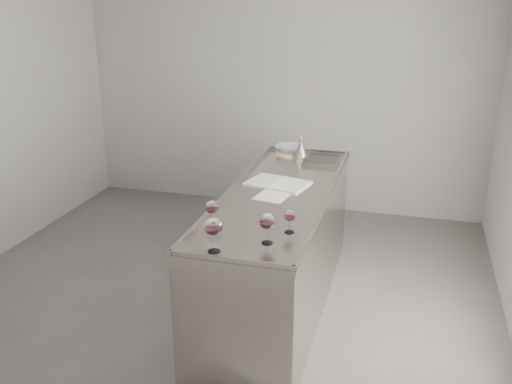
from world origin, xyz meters
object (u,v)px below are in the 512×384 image
(wine_glass_left, at_px, (212,208))
(ceramic_bowl, at_px, (289,149))
(counter, at_px, (278,250))
(wine_glass_small, at_px, (290,216))
(wine_glass_middle, at_px, (214,228))
(wine_funnel, at_px, (301,151))
(wine_glass_right, at_px, (267,222))
(notebook, at_px, (278,183))

(wine_glass_left, relative_size, ceramic_bowl, 0.70)
(counter, relative_size, wine_glass_small, 15.51)
(wine_glass_middle, bearing_deg, wine_glass_left, 110.93)
(wine_glass_left, height_order, wine_funnel, wine_funnel)
(wine_glass_middle, height_order, ceramic_bowl, wine_glass_middle)
(wine_glass_right, height_order, notebook, wine_glass_right)
(wine_glass_small, height_order, wine_funnel, wine_funnel)
(notebook, distance_m, wine_funnel, 0.78)
(wine_glass_small, bearing_deg, wine_funnel, 98.87)
(wine_funnel, bearing_deg, wine_glass_right, -84.88)
(notebook, bearing_deg, wine_glass_middle, -79.50)
(wine_glass_right, bearing_deg, wine_glass_small, 63.97)
(wine_glass_left, relative_size, wine_glass_small, 1.11)
(wine_glass_left, bearing_deg, wine_glass_middle, -69.07)
(counter, height_order, wine_glass_left, wine_glass_left)
(wine_glass_small, height_order, notebook, wine_glass_small)
(notebook, bearing_deg, wine_funnel, 101.66)
(wine_glass_left, height_order, notebook, wine_glass_left)
(wine_glass_left, bearing_deg, wine_funnel, 81.86)
(wine_glass_left, bearing_deg, notebook, 76.97)
(counter, relative_size, ceramic_bowl, 9.81)
(counter, height_order, wine_glass_right, wine_glass_right)
(counter, xyz_separation_m, wine_glass_middle, (-0.14, -1.08, 0.62))
(notebook, xyz_separation_m, ceramic_bowl, (-0.10, 0.87, 0.04))
(counter, height_order, wine_funnel, wine_funnel)
(counter, distance_m, ceramic_bowl, 1.21)
(wine_glass_small, xyz_separation_m, wine_funnel, (-0.26, 1.68, -0.04))
(counter, bearing_deg, wine_funnel, 91.83)
(wine_glass_left, distance_m, wine_funnel, 1.72)
(wine_glass_middle, xyz_separation_m, ceramic_bowl, (-0.03, 2.16, -0.10))
(wine_glass_right, height_order, ceramic_bowl, wine_glass_right)
(ceramic_bowl, height_order, wine_funnel, wine_funnel)
(wine_funnel, bearing_deg, wine_glass_left, -98.14)
(counter, xyz_separation_m, wine_glass_small, (0.23, -0.69, 0.58))
(wine_glass_small, relative_size, wine_funnel, 0.72)
(wine_glass_middle, xyz_separation_m, wine_glass_right, (0.27, 0.20, -0.01))
(wine_glass_middle, xyz_separation_m, wine_funnel, (0.10, 2.07, -0.08))
(wine_funnel, bearing_deg, wine_glass_small, -81.13)
(ceramic_bowl, xyz_separation_m, wine_funnel, (0.13, -0.09, 0.02))
(counter, bearing_deg, wine_glass_right, -81.24)
(wine_glass_right, bearing_deg, wine_glass_left, 157.63)
(wine_glass_small, distance_m, wine_funnel, 1.70)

